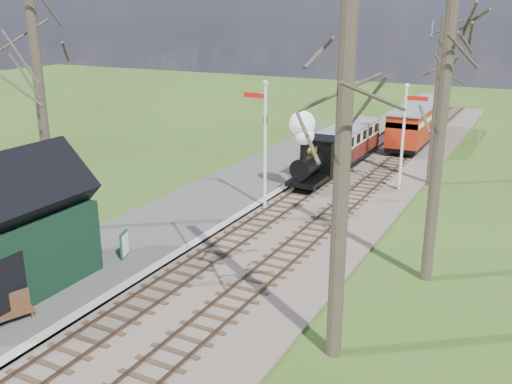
# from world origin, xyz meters

# --- Properties ---
(distant_hills) EXTENTS (114.40, 48.00, 22.02)m
(distant_hills) POSITION_xyz_m (1.40, 64.38, -16.21)
(distant_hills) COLOR #385B23
(distant_hills) RESTS_ON ground
(ballast_bed) EXTENTS (8.00, 60.00, 0.10)m
(ballast_bed) POSITION_xyz_m (1.30, 22.00, 0.05)
(ballast_bed) COLOR brown
(ballast_bed) RESTS_ON ground
(track_near) EXTENTS (1.60, 60.00, 0.15)m
(track_near) POSITION_xyz_m (0.00, 22.00, 0.10)
(track_near) COLOR brown
(track_near) RESTS_ON ground
(track_far) EXTENTS (1.60, 60.00, 0.15)m
(track_far) POSITION_xyz_m (2.60, 22.00, 0.10)
(track_far) COLOR brown
(track_far) RESTS_ON ground
(platform) EXTENTS (5.00, 44.00, 0.20)m
(platform) POSITION_xyz_m (-3.50, 14.00, 0.10)
(platform) COLOR #474442
(platform) RESTS_ON ground
(coping_strip) EXTENTS (0.40, 44.00, 0.21)m
(coping_strip) POSITION_xyz_m (-1.20, 14.00, 0.10)
(coping_strip) COLOR #B2AD9E
(coping_strip) RESTS_ON ground
(semaphore_near) EXTENTS (1.22, 0.24, 6.22)m
(semaphore_near) POSITION_xyz_m (-0.77, 16.00, 3.62)
(semaphore_near) COLOR silver
(semaphore_near) RESTS_ON ground
(semaphore_far) EXTENTS (1.22, 0.24, 5.72)m
(semaphore_far) POSITION_xyz_m (4.37, 22.00, 3.35)
(semaphore_far) COLOR silver
(semaphore_far) RESTS_ON ground
(bare_trees) EXTENTS (15.51, 22.39, 12.00)m
(bare_trees) POSITION_xyz_m (1.33, 10.10, 5.21)
(bare_trees) COLOR #382D23
(bare_trees) RESTS_ON ground
(fence_line) EXTENTS (12.60, 0.08, 1.00)m
(fence_line) POSITION_xyz_m (0.30, 36.00, 0.55)
(fence_line) COLOR slate
(fence_line) RESTS_ON ground
(locomotive) EXTENTS (1.70, 3.96, 4.24)m
(locomotive) POSITION_xyz_m (-0.01, 20.31, 1.97)
(locomotive) COLOR black
(locomotive) RESTS_ON ground
(coach) EXTENTS (1.98, 6.79, 2.08)m
(coach) POSITION_xyz_m (0.00, 26.37, 1.44)
(coach) COLOR black
(coach) RESTS_ON ground
(red_carriage_a) EXTENTS (2.21, 5.48, 2.33)m
(red_carriage_a) POSITION_xyz_m (2.60, 31.45, 1.59)
(red_carriage_a) COLOR black
(red_carriage_a) RESTS_ON ground
(red_carriage_b) EXTENTS (2.21, 5.48, 2.33)m
(red_carriage_b) POSITION_xyz_m (2.60, 36.95, 1.59)
(red_carriage_b) COLOR black
(red_carriage_b) RESTS_ON ground
(sign_board) EXTENTS (0.31, 0.68, 1.02)m
(sign_board) POSITION_xyz_m (-2.74, 8.16, 0.71)
(sign_board) COLOR #0F4723
(sign_board) RESTS_ON platform
(bench) EXTENTS (0.92, 1.56, 0.86)m
(bench) POSITION_xyz_m (-2.74, 2.75, 0.60)
(bench) COLOR #4F301C
(bench) RESTS_ON platform
(person) EXTENTS (0.45, 0.54, 1.25)m
(person) POSITION_xyz_m (-2.99, 3.91, 0.83)
(person) COLOR #1B1D31
(person) RESTS_ON platform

